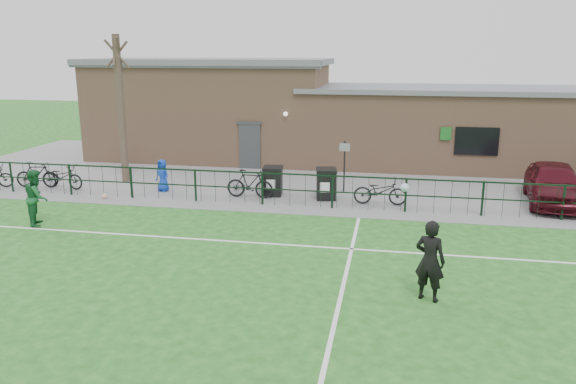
% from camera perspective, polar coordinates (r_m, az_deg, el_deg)
% --- Properties ---
extents(ground, '(90.00, 90.00, 0.00)m').
position_cam_1_polar(ground, '(12.48, -4.38, -11.43)').
color(ground, '#1C591A').
rests_on(ground, ground).
extents(paving_strip, '(34.00, 13.00, 0.02)m').
position_cam_1_polar(paving_strip, '(25.11, 3.62, 1.86)').
color(paving_strip, slate).
rests_on(paving_strip, ground).
extents(pitch_line_touch, '(28.00, 0.10, 0.01)m').
position_cam_1_polar(pitch_line_touch, '(19.63, 1.53, -1.68)').
color(pitch_line_touch, white).
rests_on(pitch_line_touch, ground).
extents(pitch_line_mid, '(28.00, 0.10, 0.01)m').
position_cam_1_polar(pitch_line_mid, '(16.07, -0.67, -5.35)').
color(pitch_line_mid, white).
rests_on(pitch_line_mid, ground).
extents(pitch_line_perp, '(0.10, 16.00, 0.01)m').
position_cam_1_polar(pitch_line_perp, '(12.15, 4.98, -12.17)').
color(pitch_line_perp, white).
rests_on(pitch_line_perp, ground).
extents(perimeter_fence, '(28.00, 0.10, 1.20)m').
position_cam_1_polar(perimeter_fence, '(19.67, 1.63, 0.15)').
color(perimeter_fence, black).
rests_on(perimeter_fence, ground).
extents(bare_tree, '(0.30, 0.30, 6.00)m').
position_cam_1_polar(bare_tree, '(24.13, -16.62, 7.98)').
color(bare_tree, '#413227').
rests_on(bare_tree, ground).
extents(wheelie_bin_left, '(0.74, 0.82, 1.01)m').
position_cam_1_polar(wheelie_bin_left, '(21.25, -1.54, 1.02)').
color(wheelie_bin_left, black).
rests_on(wheelie_bin_left, paving_strip).
extents(wheelie_bin_right, '(0.82, 0.90, 1.05)m').
position_cam_1_polar(wheelie_bin_right, '(20.76, 3.90, 0.73)').
color(wheelie_bin_right, black).
rests_on(wheelie_bin_right, paving_strip).
extents(sign_post, '(0.08, 0.08, 2.00)m').
position_cam_1_polar(sign_post, '(21.74, 5.74, 2.58)').
color(sign_post, black).
rests_on(sign_post, paving_strip).
extents(car_maroon, '(2.29, 4.57, 1.49)m').
position_cam_1_polar(car_maroon, '(22.14, 25.37, 0.80)').
color(car_maroon, '#450C15').
rests_on(car_maroon, paving_strip).
extents(bicycle_b, '(1.77, 0.73, 1.04)m').
position_cam_1_polar(bicycle_b, '(24.57, -24.13, 1.60)').
color(bicycle_b, black).
rests_on(bicycle_b, paving_strip).
extents(bicycle_c, '(1.92, 0.85, 0.97)m').
position_cam_1_polar(bicycle_c, '(23.99, -21.95, 1.46)').
color(bicycle_c, black).
rests_on(bicycle_c, paving_strip).
extents(bicycle_d, '(1.80, 0.58, 1.07)m').
position_cam_1_polar(bicycle_d, '(20.89, -3.90, 0.84)').
color(bicycle_d, black).
rests_on(bicycle_d, paving_strip).
extents(bicycle_e, '(1.89, 0.70, 0.98)m').
position_cam_1_polar(bicycle_e, '(20.21, 9.35, 0.09)').
color(bicycle_e, black).
rests_on(bicycle_e, paving_strip).
extents(spectator_child, '(0.72, 0.60, 1.26)m').
position_cam_1_polar(spectator_child, '(22.36, -12.63, 1.66)').
color(spectator_child, '#1239AE').
rests_on(spectator_child, paving_strip).
extents(goalkeeper_kick, '(1.07, 2.94, 2.05)m').
position_cam_1_polar(goalkeeper_kick, '(12.78, 14.17, -6.62)').
color(goalkeeper_kick, black).
rests_on(goalkeeper_kick, ground).
extents(outfield_player, '(0.98, 1.07, 1.77)m').
position_cam_1_polar(outfield_player, '(19.36, -24.17, -0.48)').
color(outfield_player, '#1A5B2E').
rests_on(outfield_player, ground).
extents(ball_ground, '(0.22, 0.22, 0.22)m').
position_cam_1_polar(ball_ground, '(21.94, -18.15, -0.40)').
color(ball_ground, white).
rests_on(ball_ground, ground).
extents(clubhouse, '(24.25, 5.40, 4.96)m').
position_cam_1_polar(clubhouse, '(27.79, 2.66, 7.70)').
color(clubhouse, '#A3795B').
rests_on(clubhouse, ground).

